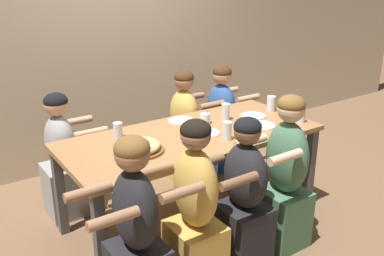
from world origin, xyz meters
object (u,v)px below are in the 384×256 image
pizza_board_main (139,147)px  drinking_glass_c (227,132)px  empty_plate_b (207,133)px  empty_plate_d (261,125)px  drinking_glass_b (118,131)px  drinking_glass_e (301,115)px  diner_far_right (221,122)px  drinking_glass_a (226,113)px  diner_far_left (63,161)px  diner_near_center (244,200)px  empty_plate_a (253,116)px  cocktail_glass_blue (205,119)px  diner_near_midright (285,179)px  diner_far_midright (185,131)px  diner_near_midleft (195,214)px  drinking_glass_d (271,105)px  empty_plate_c (181,120)px  diner_near_left (136,235)px

pizza_board_main → drinking_glass_c: size_ratio=2.53×
empty_plate_b → empty_plate_d: bearing=-13.4°
drinking_glass_b → drinking_glass_e: 1.56m
empty_plate_d → diner_far_right: (0.25, 0.85, -0.27)m
drinking_glass_a → diner_far_left: diner_far_left is taller
empty_plate_b → drinking_glass_e: (0.83, -0.23, 0.05)m
drinking_glass_b → diner_near_center: (0.50, -0.93, -0.32)m
empty_plate_a → cocktail_glass_blue: 0.47m
empty_plate_d → diner_far_right: bearing=73.7°
drinking_glass_a → diner_far_right: (0.40, 0.56, -0.33)m
diner_near_midright → diner_far_right: bearing=-18.9°
drinking_glass_e → diner_far_midright: diner_far_midright is taller
drinking_glass_a → diner_near_midleft: 1.22m
empty_plate_b → drinking_glass_d: (0.84, 0.14, 0.05)m
pizza_board_main → drinking_glass_a: drinking_glass_a is taller
diner_far_right → diner_far_midright: size_ratio=1.00×
empty_plate_c → drinking_glass_b: bearing=-174.3°
empty_plate_c → diner_near_center: (-0.12, -0.99, -0.27)m
cocktail_glass_blue → drinking_glass_d: (0.71, -0.06, 0.02)m
empty_plate_b → diner_near_midleft: size_ratio=0.18×
empty_plate_d → drinking_glass_c: bearing=-169.6°
diner_near_center → diner_near_midright: size_ratio=0.93×
pizza_board_main → drinking_glass_c: drinking_glass_c is taller
diner_far_right → drinking_glass_a: bearing=-35.4°
drinking_glass_e → pizza_board_main: bearing=171.5°
empty_plate_c → diner_near_left: (-0.95, -0.99, -0.24)m
pizza_board_main → drinking_glass_b: drinking_glass_b is taller
empty_plate_c → empty_plate_a: bearing=-23.2°
diner_far_right → empty_plate_d: bearing=-16.3°
drinking_glass_e → diner_near_midleft: diner_near_midleft is taller
drinking_glass_e → diner_near_midright: 0.74m
empty_plate_b → empty_plate_d: (0.48, -0.11, -0.00)m
drinking_glass_e → drinking_glass_c: bearing=177.1°
pizza_board_main → diner_near_left: diner_near_left is taller
diner_near_midright → diner_far_midright: 1.36m
drinking_glass_d → diner_near_left: 1.98m
drinking_glass_c → diner_near_center: diner_near_center is taller
drinking_glass_d → diner_far_right: (-0.11, 0.60, -0.32)m
empty_plate_b → cocktail_glass_blue: 0.25m
empty_plate_c → drinking_glass_d: size_ratio=1.53×
drinking_glass_d → diner_near_midleft: 1.61m
diner_near_center → diner_near_midright: (0.40, -0.00, 0.05)m
drinking_glass_e → diner_near_left: 1.86m
cocktail_glass_blue → diner_far_midright: diner_far_midright is taller
empty_plate_c → drinking_glass_a: size_ratio=1.47×
drinking_glass_c → drinking_glass_e: size_ratio=1.03×
diner_near_center → diner_far_right: 1.61m
empty_plate_c → empty_plate_d: 0.69m
empty_plate_a → diner_far_right: size_ratio=0.20×
drinking_glass_d → diner_near_center: 1.28m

